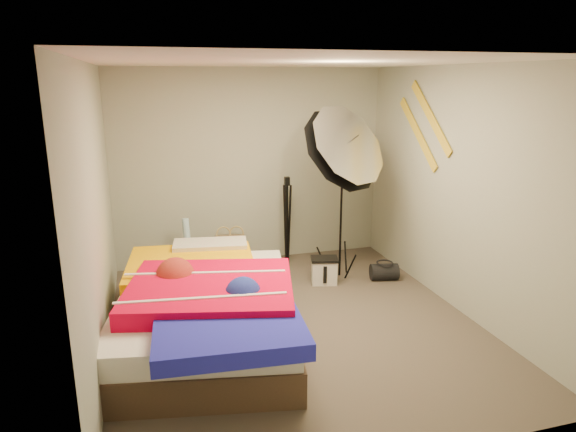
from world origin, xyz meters
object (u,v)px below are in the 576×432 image
object	(u,v)px
tote_bag	(230,249)
photo_umbrella	(340,151)
duffel_bag	(384,272)
wrapping_roll	(188,247)
camera_case	(324,271)
camera_tripod	(287,215)
bed	(207,308)

from	to	relation	value
tote_bag	photo_umbrella	xyz separation A→B (m)	(1.11, -0.99, 1.38)
tote_bag	duffel_bag	world-z (taller)	tote_bag
photo_umbrella	wrapping_roll	bearing A→B (deg)	157.10
tote_bag	duffel_bag	bearing A→B (deg)	-24.78
wrapping_roll	photo_umbrella	xyz separation A→B (m)	(1.68, -0.71, 1.21)
camera_case	camera_tripod	distance (m)	0.96
bed	wrapping_roll	bearing A→B (deg)	90.28
tote_bag	camera_case	distance (m)	1.37
tote_bag	camera_tripod	size ratio (longest dim) A/B	0.33
camera_case	duffel_bag	world-z (taller)	camera_case
wrapping_roll	photo_umbrella	world-z (taller)	photo_umbrella
tote_bag	bed	bearing A→B (deg)	-97.53
bed	photo_umbrella	world-z (taller)	photo_umbrella
tote_bag	wrapping_roll	distance (m)	0.66
camera_case	duffel_bag	xyz separation A→B (m)	(0.74, -0.10, -0.05)
duffel_bag	bed	xyz separation A→B (m)	(-2.25, -0.91, 0.23)
photo_umbrella	tote_bag	bearing A→B (deg)	138.29
camera_tripod	duffel_bag	bearing A→B (deg)	-41.97
tote_bag	camera_tripod	bearing A→B (deg)	-8.63
wrapping_roll	camera_case	bearing A→B (deg)	-24.89
wrapping_roll	duffel_bag	size ratio (longest dim) A/B	2.19
camera_case	bed	distance (m)	1.83
wrapping_roll	duffel_bag	bearing A→B (deg)	-19.72
tote_bag	bed	size ratio (longest dim) A/B	0.15
tote_bag	photo_umbrella	bearing A→B (deg)	-33.61
wrapping_roll	duffel_bag	distance (m)	2.41
tote_bag	photo_umbrella	distance (m)	2.03
wrapping_roll	camera_case	xyz separation A→B (m)	(1.52, -0.70, -0.21)
tote_bag	duffel_bag	size ratio (longest dim) A/B	1.15
camera_case	camera_tripod	bearing A→B (deg)	121.39
camera_case	duffel_bag	size ratio (longest dim) A/B	0.89
wrapping_roll	bed	distance (m)	1.72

